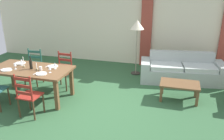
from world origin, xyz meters
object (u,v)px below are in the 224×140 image
object	(u,v)px
dining_table	(31,72)
wine_glass_far_right	(55,64)
wine_glass_near_left	(15,65)
couch	(181,71)
wine_glass_far_left	(21,61)
coffee_cup_primary	(41,68)
wine_bottle	(31,64)
dining_chair_far_right	(64,70)
dining_chair_near_right	(28,95)
dining_chair_far_left	(34,67)
coffee_table	(180,86)
standing_lamp	(137,28)
wine_glass_near_right	(50,68)

from	to	relation	value
dining_table	wine_glass_far_right	world-z (taller)	wine_glass_far_right
wine_glass_near_left	couch	bearing A→B (deg)	30.23
wine_glass_far_left	coffee_cup_primary	xyz separation A→B (m)	(0.63, -0.19, -0.07)
wine_bottle	dining_table	bearing A→B (deg)	152.15
wine_glass_near_left	couch	xyz separation A→B (m)	(3.76, 2.19, -0.57)
wine_glass_far_right	coffee_cup_primary	size ratio (longest dim) A/B	1.79
dining_table	couch	size ratio (longest dim) A/B	0.80
dining_chair_far_right	coffee_cup_primary	size ratio (longest dim) A/B	10.67
dining_chair_near_right	dining_chair_far_left	world-z (taller)	same
dining_chair_near_right	coffee_table	bearing A→B (deg)	28.53
wine_glass_far_right	wine_bottle	bearing A→B (deg)	-164.36
dining_chair_near_right	standing_lamp	bearing A→B (deg)	60.91
dining_chair_far_left	couch	distance (m)	4.12
wine_glass_far_left	couch	xyz separation A→B (m)	(3.78, 1.92, -0.57)
dining_chair_near_right	wine_glass_near_left	world-z (taller)	dining_chair_near_right
coffee_cup_primary	standing_lamp	bearing A→B (deg)	51.79
dining_chair_far_left	wine_glass_near_left	size ratio (longest dim) A/B	5.96
dining_chair_near_right	wine_glass_near_right	world-z (taller)	dining_chair_near_right
dining_chair_near_right	wine_glass_far_left	size ratio (longest dim) A/B	5.96
dining_chair_far_right	wine_glass_far_right	bearing A→B (deg)	-78.51
wine_glass_near_right	coffee_table	distance (m)	3.03
dining_chair_near_right	coffee_cup_primary	distance (m)	0.80
dining_chair_far_left	wine_bottle	size ratio (longest dim) A/B	3.04
dining_chair_far_left	wine_glass_near_right	world-z (taller)	dining_chair_far_left
dining_chair_far_left	coffee_cup_primary	size ratio (longest dim) A/B	10.67
wine_glass_far_right	couch	world-z (taller)	wine_glass_far_right
dining_chair_far_right	coffee_cup_primary	world-z (taller)	dining_chair_far_right
dining_chair_far_right	coffee_cup_primary	distance (m)	0.87
dining_table	dining_chair_near_right	world-z (taller)	dining_chair_near_right
coffee_cup_primary	wine_glass_near_left	bearing A→B (deg)	-172.41
wine_bottle	wine_glass_near_left	bearing A→B (deg)	-163.26
dining_chair_near_right	standing_lamp	xyz separation A→B (m)	(1.68, 3.02, 0.93)
dining_chair_near_right	couch	distance (m)	4.14
wine_glass_near_left	dining_chair_near_right	bearing A→B (deg)	-40.77
dining_chair_far_left	dining_table	bearing A→B (deg)	-59.65
couch	standing_lamp	bearing A→B (deg)	172.14
dining_chair_far_left	dining_chair_far_right	world-z (taller)	same
dining_chair_far_left	coffee_cup_primary	distance (m)	1.15
wine_bottle	wine_glass_near_right	world-z (taller)	wine_bottle
wine_glass_near_left	standing_lamp	world-z (taller)	standing_lamp
wine_glass_far_left	coffee_table	xyz separation A→B (m)	(3.73, 0.71, -0.51)
coffee_table	dining_chair_near_right	bearing A→B (deg)	-151.47
dining_chair_far_right	standing_lamp	bearing A→B (deg)	42.12
dining_table	dining_chair_far_right	world-z (taller)	dining_chair_far_right
dining_chair_far_left	wine_glass_near_right	bearing A→B (deg)	-40.45
dining_chair_near_right	wine_glass_near_right	bearing A→B (deg)	76.52
coffee_cup_primary	dining_table	bearing A→B (deg)	171.02
wine_glass_near_left	coffee_cup_primary	world-z (taller)	wine_glass_near_left
wine_glass_far_left	dining_chair_far_right	bearing A→B (deg)	38.06
dining_chair_far_left	dining_chair_far_right	bearing A→B (deg)	-0.69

